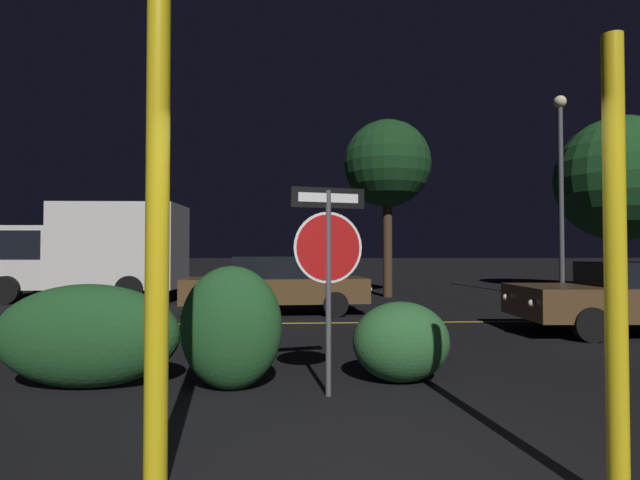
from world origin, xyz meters
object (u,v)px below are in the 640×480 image
at_px(street_lamp, 561,173).
at_px(tree_0, 621,179).
at_px(stop_sign, 328,249).
at_px(passing_car_2, 274,285).
at_px(yellow_pole_right, 615,269).
at_px(delivery_truck, 86,250).
at_px(hedge_bush_2, 231,328).
at_px(yellow_pole_left, 157,230).
at_px(passing_car_3, 636,297).
at_px(tree_1, 387,165).
at_px(hedge_bush_1, 88,336).
at_px(hedge_bush_3, 401,342).

bearing_deg(street_lamp, tree_0, 37.71).
xyz_separation_m(stop_sign, passing_car_2, (-0.86, 7.23, -0.87)).
height_order(yellow_pole_right, delivery_truck, delivery_truck).
distance_m(hedge_bush_2, delivery_truck, 12.32).
height_order(delivery_truck, street_lamp, street_lamp).
relative_size(yellow_pole_left, passing_car_3, 0.74).
xyz_separation_m(passing_car_3, tree_1, (-3.27, 7.90, 3.90)).
height_order(hedge_bush_1, hedge_bush_3, hedge_bush_1).
distance_m(yellow_pole_right, tree_1, 14.58).
xyz_separation_m(yellow_pole_right, street_lamp, (6.86, 12.99, 2.73)).
relative_size(stop_sign, delivery_truck, 0.36).
bearing_deg(passing_car_3, passing_car_2, 66.75).
bearing_deg(yellow_pole_right, stop_sign, 122.75).
bearing_deg(hedge_bush_2, passing_car_3, 25.93).
xyz_separation_m(yellow_pole_left, street_lamp, (9.71, 12.55, 2.48)).
bearing_deg(tree_0, yellow_pole_right, -124.39).
relative_size(yellow_pole_left, yellow_pole_right, 1.17).
bearing_deg(tree_0, passing_car_2, -153.96).
xyz_separation_m(stop_sign, hedge_bush_1, (-2.72, 0.47, -0.99)).
distance_m(hedge_bush_3, delivery_truck, 13.22).
bearing_deg(yellow_pole_left, passing_car_2, 87.35).
xyz_separation_m(yellow_pole_left, passing_car_3, (7.44, 5.82, -1.00)).
xyz_separation_m(street_lamp, tree_1, (-5.55, 1.18, 0.42)).
bearing_deg(street_lamp, hedge_bush_3, -126.95).
height_order(hedge_bush_2, passing_car_2, passing_car_2).
relative_size(hedge_bush_2, hedge_bush_3, 1.20).
bearing_deg(passing_car_2, hedge_bush_1, -19.30).
bearing_deg(passing_car_2, passing_car_3, 60.16).
height_order(street_lamp, tree_0, tree_0).
bearing_deg(yellow_pole_left, tree_0, 48.55).
bearing_deg(passing_car_3, tree_0, -30.52).
distance_m(stop_sign, tree_1, 12.44).
height_order(yellow_pole_left, hedge_bush_2, yellow_pole_left).
distance_m(stop_sign, yellow_pole_left, 2.38).
xyz_separation_m(passing_car_2, tree_1, (3.74, 4.49, 3.88)).
height_order(passing_car_2, passing_car_3, passing_car_2).
distance_m(hedge_bush_2, tree_0, 19.73).
height_order(hedge_bush_2, street_lamp, street_lamp).
distance_m(yellow_pole_left, tree_1, 14.64).
xyz_separation_m(yellow_pole_left, passing_car_2, (0.43, 9.23, -0.97)).
distance_m(yellow_pole_left, tree_0, 21.37).
bearing_deg(hedge_bush_3, passing_car_2, 104.75).
bearing_deg(hedge_bush_2, street_lamp, 47.13).
bearing_deg(yellow_pole_left, stop_sign, 57.37).
height_order(yellow_pole_left, tree_1, tree_1).
bearing_deg(passing_car_3, hedge_bush_1, 113.36).
height_order(passing_car_3, tree_1, tree_1).
distance_m(hedge_bush_2, passing_car_3, 8.04).
bearing_deg(passing_car_2, stop_sign, 2.84).
relative_size(hedge_bush_2, passing_car_3, 0.30).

